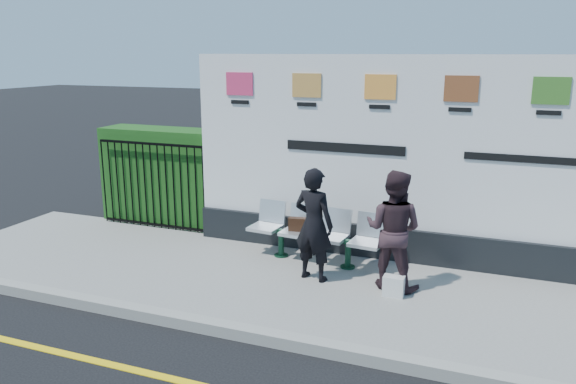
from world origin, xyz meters
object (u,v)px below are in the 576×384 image
at_px(woman_left, 314,224).
at_px(woman_right, 393,230).
at_px(billboard, 455,178).
at_px(bench, 314,247).

height_order(woman_left, woman_right, woman_right).
xyz_separation_m(billboard, bench, (-1.90, -0.58, -1.08)).
height_order(billboard, bench, billboard).
xyz_separation_m(billboard, woman_right, (-0.65, -1.08, -0.51)).
bearing_deg(bench, woman_left, -66.85).
bearing_deg(billboard, woman_right, -120.98).
xyz_separation_m(bench, woman_right, (1.25, -0.49, 0.57)).
distance_m(billboard, woman_right, 1.36).
xyz_separation_m(billboard, woman_left, (-1.69, -1.20, -0.52)).
height_order(billboard, woman_left, billboard).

